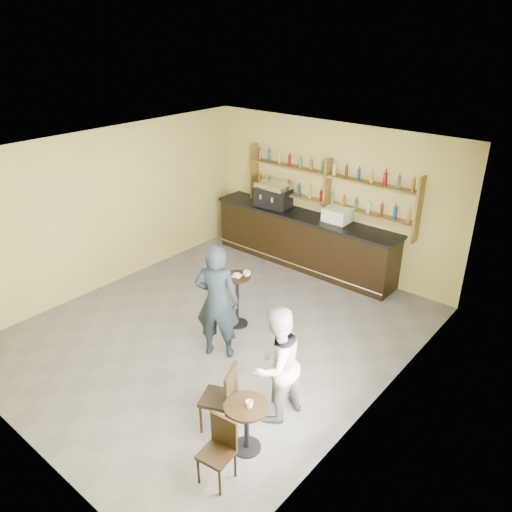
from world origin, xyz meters
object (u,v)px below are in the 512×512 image
Objects in this scene: man_main at (217,302)px; chair_west at (218,398)px; pedestal_table at (237,301)px; patron_second at (276,365)px; cafe_table at (247,427)px; pastry_case at (337,216)px; espresso_machine at (274,195)px; bar_counter at (303,240)px; chair_south at (216,454)px.

man_main is 2.00× the size of chair_west.
pedestal_table is 2.40m from patron_second.
patron_second reaches higher than pedestal_table.
pastry_case is at bearing 109.58° from cafe_table.
man_main is 1.14× the size of patron_second.
man_main reaches higher than espresso_machine.
bar_counter is 6.22× the size of cafe_table.
man_main is 1.74m from chair_west.
cafe_table is 0.42× the size of patron_second.
bar_counter is 5.50m from cafe_table.
patron_second is at bearing -60.60° from espresso_machine.
bar_counter is at bearing -9.16° from espresso_machine.
chair_west is (1.18, -4.82, -0.88)m from pastry_case.
chair_south is at bearing -52.33° from pedestal_table.
pedestal_table reaches higher than cafe_table.
pedestal_table reaches higher than chair_south.
pastry_case is 0.65× the size of chair_south.
pedestal_table is at bearing -95.18° from pastry_case.
chair_south is 1.40m from patron_second.
chair_south is (2.60, -5.47, -0.18)m from bar_counter.
chair_south is (3.45, -5.47, -1.05)m from espresso_machine.
man_main is (0.33, -0.85, 0.49)m from pedestal_table.
chair_west is at bearing -68.51° from espresso_machine.
chair_south is at bearing -70.90° from pastry_case.
pedestal_table is 1.17× the size of chair_south.
bar_counter is 3.73m from man_main.
espresso_machine is at bearing 124.97° from cafe_table.
patron_second reaches higher than chair_west.
pastry_case is at bearing -117.87° from man_main.
chair_south is at bearing -66.87° from espresso_machine.
chair_south is (0.05, -0.60, 0.07)m from cafe_table.
pastry_case is at bearing 100.65° from chair_south.
chair_west is at bearing -27.55° from patron_second.
pedestal_table is 2.93m from cafe_table.
man_main is at bearing -102.11° from patron_second.
man_main reaches higher than chair_west.
man_main is at bearing 143.60° from cafe_table.
chair_south is at bearing -64.57° from bar_counter.
chair_west reaches higher than chair_south.
cafe_table is at bearing 61.31° from chair_west.
patron_second reaches higher than bar_counter.
cafe_table is 0.57m from chair_west.
man_main reaches higher than chair_south.
espresso_machine is 1.38× the size of pastry_case.
patron_second is (1.93, -1.38, 0.36)m from pedestal_table.
pastry_case is 5.83m from chair_south.
cafe_table is 0.73× the size of chair_west.
bar_counter is 6.06m from chair_south.
cafe_table is at bearing 115.24° from man_main.
cafe_table is (1.70, -1.25, -0.63)m from man_main.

